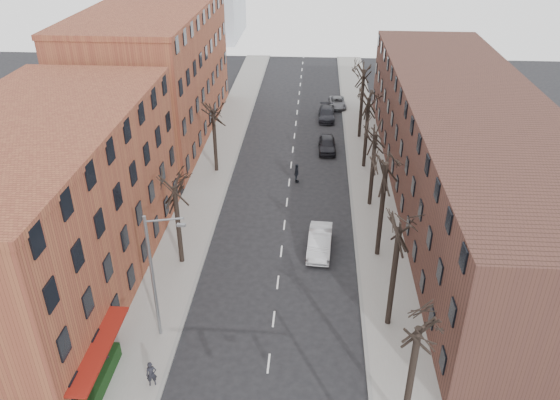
% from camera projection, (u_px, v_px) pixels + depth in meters
% --- Properties ---
extents(sidewalk_left, '(4.00, 90.00, 0.15)m').
position_uv_depth(sidewalk_left, '(215.00, 166.00, 57.18)').
color(sidewalk_left, gray).
rests_on(sidewalk_left, ground).
extents(sidewalk_right, '(4.00, 90.00, 0.15)m').
position_uv_depth(sidewalk_right, '(368.00, 171.00, 56.25)').
color(sidewalk_right, gray).
rests_on(sidewalk_right, ground).
extents(building_left_near, '(12.00, 26.00, 12.00)m').
position_uv_depth(building_left_near, '(44.00, 212.00, 37.35)').
color(building_left_near, brown).
rests_on(building_left_near, ground).
extents(building_left_far, '(12.00, 28.00, 14.00)m').
position_uv_depth(building_left_far, '(155.00, 75.00, 62.08)').
color(building_left_far, brown).
rests_on(building_left_far, ground).
extents(building_right, '(12.00, 50.00, 10.00)m').
position_uv_depth(building_right, '(466.00, 149.00, 49.02)').
color(building_right, '#462920').
rests_on(building_right, ground).
extents(awning_left, '(1.20, 7.00, 0.15)m').
position_uv_depth(awning_left, '(107.00, 381.00, 32.07)').
color(awning_left, maroon).
rests_on(awning_left, ground).
extents(hedge, '(0.80, 6.00, 1.00)m').
position_uv_depth(hedge, '(97.00, 386.00, 30.89)').
color(hedge, black).
rests_on(hedge, sidewalk_left).
extents(tree_right_b, '(5.20, 5.20, 10.80)m').
position_uv_depth(tree_right_b, '(387.00, 324.00, 36.30)').
color(tree_right_b, black).
rests_on(tree_right_b, ground).
extents(tree_right_c, '(5.20, 5.20, 11.60)m').
position_uv_depth(tree_right_c, '(377.00, 255.00, 43.26)').
color(tree_right_c, black).
rests_on(tree_right_c, ground).
extents(tree_right_d, '(5.20, 5.20, 10.00)m').
position_uv_depth(tree_right_d, '(369.00, 205.00, 50.22)').
color(tree_right_d, black).
rests_on(tree_right_d, ground).
extents(tree_right_e, '(5.20, 5.20, 10.80)m').
position_uv_depth(tree_right_e, '(363.00, 167.00, 57.18)').
color(tree_right_e, black).
rests_on(tree_right_e, ground).
extents(tree_right_f, '(5.20, 5.20, 11.60)m').
position_uv_depth(tree_right_f, '(359.00, 138.00, 64.13)').
color(tree_right_f, black).
rests_on(tree_right_f, ground).
extents(tree_left_a, '(5.20, 5.20, 9.50)m').
position_uv_depth(tree_left_a, '(182.00, 262.00, 42.41)').
color(tree_left_a, black).
rests_on(tree_left_a, ground).
extents(tree_left_b, '(5.20, 5.20, 9.50)m').
position_uv_depth(tree_left_b, '(217.00, 171.00, 56.32)').
color(tree_left_b, black).
rests_on(tree_left_b, ground).
extents(streetlight, '(2.45, 0.22, 9.03)m').
position_uv_depth(streetlight, '(155.00, 273.00, 32.96)').
color(streetlight, slate).
rests_on(streetlight, ground).
extents(silver_sedan, '(2.10, 5.26, 1.70)m').
position_uv_depth(silver_sedan, '(320.00, 242.00, 43.39)').
color(silver_sedan, '#B0B2B7').
rests_on(silver_sedan, ground).
extents(parked_car_near, '(1.99, 4.70, 1.58)m').
position_uv_depth(parked_car_near, '(327.00, 144.00, 60.43)').
color(parked_car_near, black).
rests_on(parked_car_near, ground).
extents(parked_car_mid, '(2.05, 4.98, 1.44)m').
position_uv_depth(parked_car_mid, '(326.00, 114.00, 68.97)').
color(parked_car_mid, black).
rests_on(parked_car_mid, ground).
extents(parked_car_far, '(2.41, 4.67, 1.26)m').
position_uv_depth(parked_car_far, '(337.00, 103.00, 72.99)').
color(parked_car_far, slate).
rests_on(parked_car_far, ground).
extents(pedestrian_a, '(0.70, 0.58, 1.65)m').
position_uv_depth(pedestrian_a, '(151.00, 374.00, 31.26)').
color(pedestrian_a, black).
rests_on(pedestrian_a, sidewalk_left).
extents(pedestrian_b, '(0.75, 0.59, 1.50)m').
position_uv_depth(pedestrian_b, '(105.00, 360.00, 32.30)').
color(pedestrian_b, black).
rests_on(pedestrian_b, sidewalk_left).
extents(pedestrian_crossing, '(0.61, 1.19, 1.95)m').
position_uv_depth(pedestrian_crossing, '(297.00, 173.00, 53.73)').
color(pedestrian_crossing, black).
rests_on(pedestrian_crossing, ground).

